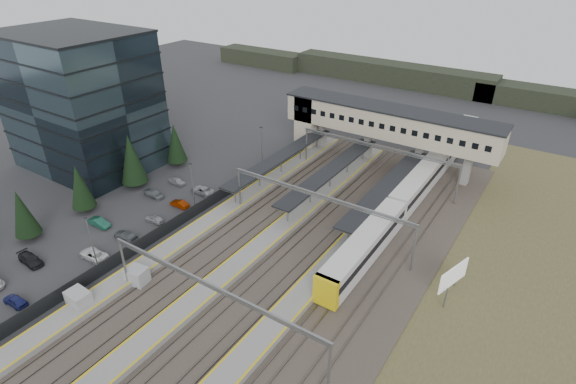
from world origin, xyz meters
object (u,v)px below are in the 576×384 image
Objects in this scene: relay_cabin_far at (137,276)px; office_building at (82,101)px; relay_cabin_near at (79,300)px; footbridge at (374,122)px; train at (419,183)px; billboard at (453,277)px.

office_building is at bearing 151.21° from relay_cabin_far.
footbridge reaches higher than relay_cabin_near.
footbridge is (9.19, 48.96, 6.81)m from relay_cabin_far.
train is 12.29× the size of billboard.
footbridge is 7.69× the size of billboard.
train is at bearing 63.41° from relay_cabin_near.
train is (23.76, 47.47, 1.08)m from relay_cabin_near.
billboard is at bearing 0.01° from office_building.
billboard is (23.85, -29.98, -4.92)m from footbridge.
office_building is 0.38× the size of train.
footbridge is (43.70, 30.00, -4.26)m from office_building.
footbridge is 15.75m from train.
footbridge is at bearing 34.47° from office_building.
billboard is at bearing 35.83° from relay_cabin_near.
train is at bearing -33.10° from footbridge.
footbridge reaches higher than relay_cabin_far.
footbridge is 0.63× the size of train.
office_building is 8.79× the size of relay_cabin_far.
relay_cabin_far is (2.28, 6.52, -0.01)m from relay_cabin_near.
office_building is 40.91m from relay_cabin_far.
train reaches higher than relay_cabin_near.
relay_cabin_far is 38.15m from billboard.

